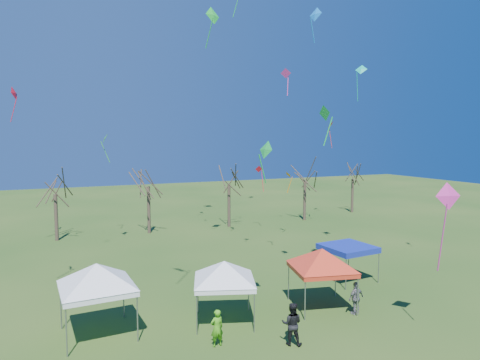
% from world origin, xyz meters
% --- Properties ---
extents(ground, '(140.00, 140.00, 0.00)m').
position_xyz_m(ground, '(0.00, 0.00, 0.00)').
color(ground, '#244917').
rests_on(ground, ground).
extents(tree_1, '(3.42, 3.42, 7.54)m').
position_xyz_m(tree_1, '(-10.77, 24.65, 5.79)').
color(tree_1, '#3D2D21').
rests_on(tree_1, ground).
extents(tree_2, '(3.71, 3.71, 8.18)m').
position_xyz_m(tree_2, '(-2.37, 24.38, 6.29)').
color(tree_2, '#3D2D21').
rests_on(tree_2, ground).
extents(tree_3, '(3.59, 3.59, 7.91)m').
position_xyz_m(tree_3, '(6.03, 24.04, 6.08)').
color(tree_3, '#3D2D21').
rests_on(tree_3, ground).
extents(tree_4, '(3.58, 3.58, 7.89)m').
position_xyz_m(tree_4, '(15.36, 24.00, 6.06)').
color(tree_4, '#3D2D21').
rests_on(tree_4, ground).
extents(tree_5, '(3.39, 3.39, 7.46)m').
position_xyz_m(tree_5, '(23.72, 26.07, 5.73)').
color(tree_5, '#3D2D21').
rests_on(tree_5, ground).
extents(tent_white_west, '(4.58, 4.58, 4.04)m').
position_xyz_m(tent_white_west, '(-9.16, 3.22, 3.26)').
color(tent_white_west, gray).
rests_on(tent_white_west, ground).
extents(tent_white_mid, '(3.93, 3.93, 3.66)m').
position_xyz_m(tent_white_mid, '(-3.12, 2.23, 2.96)').
color(tent_white_mid, gray).
rests_on(tent_white_mid, ground).
extents(tent_red, '(4.25, 4.25, 3.85)m').
position_xyz_m(tent_red, '(2.45, 1.78, 3.11)').
color(tent_red, gray).
rests_on(tent_red, ground).
extents(tent_blue, '(3.20, 3.20, 2.33)m').
position_xyz_m(tent_blue, '(6.68, 4.97, 2.14)').
color(tent_blue, gray).
rests_on(tent_blue, ground).
extents(person_dark, '(1.19, 1.13, 1.94)m').
position_xyz_m(person_dark, '(-1.21, -1.25, 0.97)').
color(person_dark, black).
rests_on(person_dark, ground).
extents(person_grey, '(1.09, 0.60, 1.76)m').
position_xyz_m(person_grey, '(3.63, 0.31, 0.88)').
color(person_grey, slate).
rests_on(person_grey, ground).
extents(person_green, '(0.66, 0.47, 1.69)m').
position_xyz_m(person_green, '(-4.38, -0.03, 0.85)').
color(person_green, '#4BA21A').
rests_on(person_green, ground).
extents(kite_22, '(0.89, 0.81, 2.62)m').
position_xyz_m(kite_22, '(8.09, 21.07, 6.16)').
color(kite_22, red).
rests_on(kite_22, ground).
extents(kite_5, '(1.29, 0.60, 4.11)m').
position_xyz_m(kite_5, '(5.28, -3.77, 6.70)').
color(kite_5, '#DC3099').
rests_on(kite_5, ground).
extents(kite_2, '(0.78, 1.24, 2.93)m').
position_xyz_m(kite_2, '(-13.50, 22.46, 12.97)').
color(kite_2, red).
rests_on(kite_2, ground).
extents(kite_11, '(1.47, 1.06, 3.12)m').
position_xyz_m(kite_11, '(0.56, 13.68, 18.47)').
color(kite_11, green).
rests_on(kite_11, ground).
extents(kite_1, '(0.57, 0.99, 2.14)m').
position_xyz_m(kite_1, '(-1.32, 1.28, 8.74)').
color(kite_1, green).
rests_on(kite_1, ground).
extents(kite_25, '(0.54, 0.89, 1.88)m').
position_xyz_m(kite_25, '(2.53, 2.96, 16.00)').
color(kite_25, blue).
rests_on(kite_25, ground).
extents(kite_27, '(0.59, 0.89, 2.18)m').
position_xyz_m(kite_27, '(2.57, 1.92, 10.63)').
color(kite_27, green).
rests_on(kite_27, ground).
extents(kite_19, '(0.56, 0.78, 2.00)m').
position_xyz_m(kite_19, '(9.14, 16.99, 5.94)').
color(kite_19, orange).
rests_on(kite_19, ground).
extents(kite_18, '(0.77, 0.71, 1.85)m').
position_xyz_m(kite_18, '(3.67, 8.09, 13.61)').
color(kite_18, '#DA3091').
rests_on(kite_18, ground).
extents(kite_12, '(1.19, 1.15, 3.12)m').
position_xyz_m(kite_12, '(18.38, 23.58, 10.84)').
color(kite_12, red).
rests_on(kite_12, ground).
extents(kite_17, '(0.99, 1.05, 2.70)m').
position_xyz_m(kite_17, '(10.29, 8.57, 14.34)').
color(kite_17, '#0CB794').
rests_on(kite_17, ground).
extents(kite_13, '(0.73, 1.03, 2.48)m').
position_xyz_m(kite_13, '(-6.84, 19.64, 9.28)').
color(kite_13, green).
rests_on(kite_13, ground).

